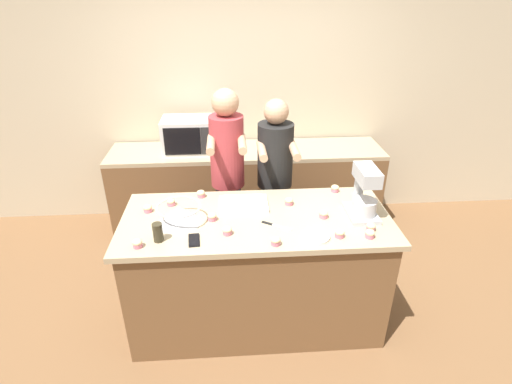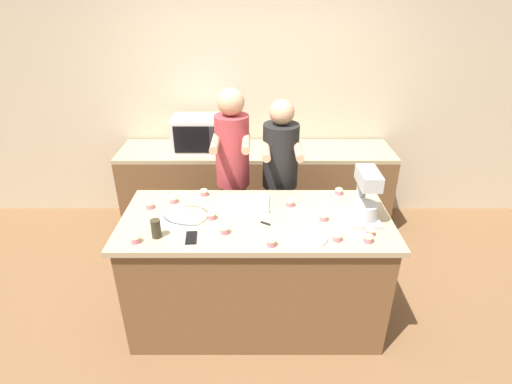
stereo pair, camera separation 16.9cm
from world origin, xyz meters
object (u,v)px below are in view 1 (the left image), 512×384
cupcake_1 (137,243)px  knife (274,225)px  microwave_oven (189,135)px  cupcake_3 (371,227)px  cupcake_0 (289,201)px  cupcake_6 (324,214)px  drinking_glass (158,232)px  cupcake_10 (148,208)px  cupcake_5 (276,241)px  stand_mixer (364,195)px  small_plate (316,236)px  cupcake_4 (340,233)px  cell_phone (194,240)px  cupcake_12 (335,188)px  cupcake_7 (171,202)px  baking_tray (243,203)px  cupcake_2 (227,231)px  cupcake_8 (201,194)px  cupcake_11 (370,234)px  person_left (228,180)px  person_right (275,185)px  mixing_bowl (179,214)px  cupcake_9 (212,217)px

cupcake_1 → knife: bearing=12.2°
microwave_oven → cupcake_3: 2.12m
cupcake_3 → cupcake_0: bearing=141.7°
cupcake_3 → cupcake_6: (-0.28, 0.19, 0.00)m
drinking_glass → cupcake_1: bearing=-152.5°
cupcake_10 → cupcake_5: bearing=-28.5°
stand_mixer → small_plate: (-0.38, -0.26, -0.15)m
cupcake_4 → cupcake_10: size_ratio=1.00×
cell_phone → knife: size_ratio=0.77×
cupcake_12 → cupcake_5: bearing=-128.5°
cupcake_7 → cupcake_0: bearing=-3.3°
stand_mixer → cupcake_10: size_ratio=5.93×
baking_tray → cupcake_6: (0.56, -0.21, 0.01)m
cupcake_2 → cupcake_8: bearing=110.4°
stand_mixer → cupcake_1: size_ratio=5.93×
drinking_glass → cupcake_11: bearing=-2.5°
cell_phone → cupcake_0: (0.67, 0.43, 0.02)m
cupcake_6 → cupcake_11: size_ratio=1.00×
small_plate → cupcake_7: size_ratio=2.95×
stand_mixer → cupcake_12: stand_mixer is taller
microwave_oven → cupcake_4: microwave_oven is taller
person_left → drinking_glass: person_left is taller
person_right → cupcake_10: size_ratio=25.42×
cupcake_10 → cupcake_3: bearing=-13.1°
drinking_glass → cupcake_0: 0.99m
baking_tray → knife: 0.36m
cupcake_2 → cupcake_6: (0.68, 0.17, 0.00)m
cupcake_8 → cupcake_10: (-0.37, -0.20, 0.00)m
cupcake_2 → cupcake_6: 0.70m
cupcake_0 → cupcake_3: (0.49, -0.39, 0.00)m
cupcake_6 → cupcake_12: size_ratio=1.00×
small_plate → drinking_glass: bearing=178.2°
cupcake_1 → cupcake_10: (-0.01, 0.44, 0.00)m
person_left → cupcake_10: person_left is taller
baking_tray → cupcake_5: 0.55m
knife → cupcake_3: size_ratio=3.10×
stand_mixer → cupcake_11: bearing=-96.3°
person_right → drinking_glass: (-0.85, -0.91, 0.14)m
cupcake_3 → cupcake_10: same height
mixing_bowl → stand_mixer: bearing=0.3°
cupcake_0 → cupcake_9: bearing=-162.1°
cupcake_4 → cupcake_5: same height
knife → cupcake_8: size_ratio=3.10×
cupcake_1 → person_left: bearing=59.6°
person_left → cupcake_9: (-0.11, -0.68, 0.04)m
microwave_oven → cupcake_5: 1.89m
cupcake_0 → drinking_glass: bearing=-155.4°
person_right → cupcake_7: (-0.83, -0.45, 0.11)m
cupcake_9 → cupcake_10: bearing=162.5°
baking_tray → cupcake_3: bearing=-25.7°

